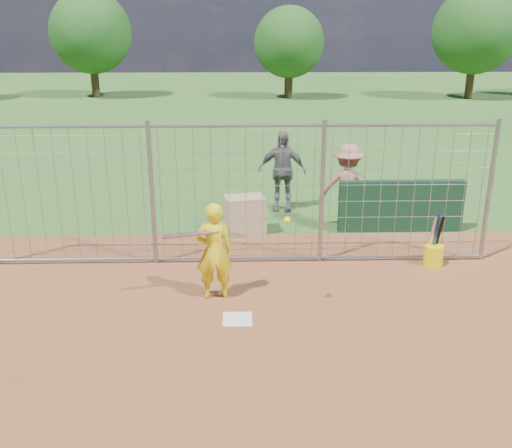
{
  "coord_description": "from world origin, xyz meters",
  "views": [
    {
      "loc": [
        0.08,
        -7.69,
        4.07
      ],
      "look_at": [
        0.3,
        0.8,
        1.15
      ],
      "focal_mm": 40.0,
      "sensor_mm": 36.0,
      "label": 1
    }
  ],
  "objects_px": {
    "bystander_b": "(282,171)",
    "bystander_c": "(347,187)",
    "batter": "(214,251)",
    "equipment_bin": "(245,215)",
    "bucket_with_bats": "(434,253)"
  },
  "relations": [
    {
      "from": "equipment_bin",
      "to": "bucket_with_bats",
      "type": "xyz_separation_m",
      "value": [
        3.39,
        -1.79,
        -0.15
      ]
    },
    {
      "from": "bystander_b",
      "to": "bucket_with_bats",
      "type": "bearing_deg",
      "value": -44.54
    },
    {
      "from": "bystander_b",
      "to": "bystander_c",
      "type": "height_order",
      "value": "bystander_b"
    },
    {
      "from": "batter",
      "to": "bystander_c",
      "type": "relative_size",
      "value": 0.87
    },
    {
      "from": "bucket_with_bats",
      "to": "bystander_c",
      "type": "bearing_deg",
      "value": 119.85
    },
    {
      "from": "batter",
      "to": "bystander_c",
      "type": "xyz_separation_m",
      "value": [
        2.67,
        3.33,
        0.12
      ]
    },
    {
      "from": "batter",
      "to": "equipment_bin",
      "type": "height_order",
      "value": "batter"
    },
    {
      "from": "batter",
      "to": "bucket_with_bats",
      "type": "relative_size",
      "value": 1.62
    },
    {
      "from": "bucket_with_bats",
      "to": "bystander_b",
      "type": "bearing_deg",
      "value": 126.24
    },
    {
      "from": "batter",
      "to": "bucket_with_bats",
      "type": "height_order",
      "value": "batter"
    },
    {
      "from": "batter",
      "to": "equipment_bin",
      "type": "xyz_separation_m",
      "value": [
        0.5,
        2.99,
        -0.39
      ]
    },
    {
      "from": "bystander_b",
      "to": "equipment_bin",
      "type": "distance_m",
      "value": 1.93
    },
    {
      "from": "batter",
      "to": "bucket_with_bats",
      "type": "xyz_separation_m",
      "value": [
        3.89,
        1.2,
        -0.54
      ]
    },
    {
      "from": "bystander_c",
      "to": "bucket_with_bats",
      "type": "relative_size",
      "value": 1.86
    },
    {
      "from": "batter",
      "to": "bystander_b",
      "type": "bearing_deg",
      "value": -113.71
    }
  ]
}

